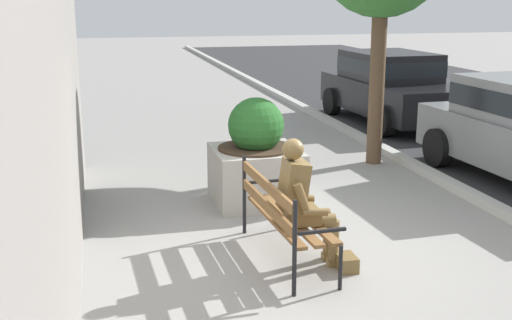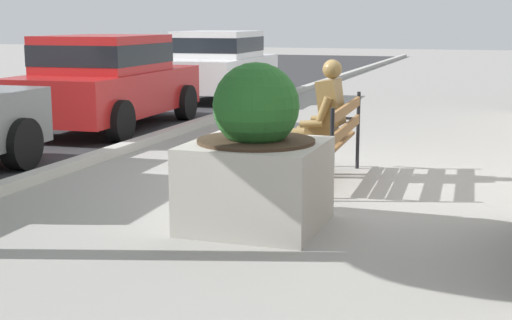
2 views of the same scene
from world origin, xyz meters
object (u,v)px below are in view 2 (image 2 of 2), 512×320
at_px(park_bench, 332,135).
at_px(parked_car_white, 220,62).
at_px(concrete_planter, 256,161).
at_px(bronze_statue_seated, 319,120).
at_px(parked_car_red, 107,79).

bearing_deg(park_bench, parked_car_white, 29.27).
bearing_deg(parked_car_white, park_bench, -150.73).
xyz_separation_m(concrete_planter, parked_car_white, (10.08, 4.31, 0.25)).
bearing_deg(bronze_statue_seated, park_bench, -136.98).
bearing_deg(parked_car_white, bronze_statue_seated, -151.20).
bearing_deg(parked_car_white, concrete_planter, -156.85).
bearing_deg(concrete_planter, park_bench, -6.31).
xyz_separation_m(concrete_planter, parked_car_red, (4.95, 4.31, 0.25)).
distance_m(park_bench, parked_car_red, 5.42).
bearing_deg(park_bench, bronze_statue_seated, 43.02).
xyz_separation_m(parked_car_red, parked_car_white, (5.13, 0.00, 0.00)).
bearing_deg(park_bench, parked_car_red, 56.91).
distance_m(park_bench, bronze_statue_seated, 0.33).
bearing_deg(concrete_planter, parked_car_red, 41.05).
distance_m(park_bench, concrete_planter, 2.01).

